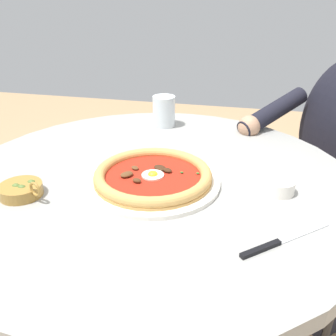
{
  "coord_description": "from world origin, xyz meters",
  "views": [
    {
      "loc": [
        0.21,
        -0.77,
        1.15
      ],
      "look_at": [
        0.03,
        0.04,
        0.73
      ],
      "focal_mm": 39.69,
      "sensor_mm": 36.0,
      "label": 1
    }
  ],
  "objects_px": {
    "pizza_on_plate": "(153,177)",
    "ramekin_capers": "(279,186)",
    "dining_table": "(155,226)",
    "olive_pan": "(21,190)",
    "steak_knife": "(274,244)",
    "water_glass": "(164,113)",
    "diner_person": "(335,189)"
  },
  "relations": [
    {
      "from": "pizza_on_plate",
      "to": "ramekin_capers",
      "type": "xyz_separation_m",
      "value": [
        0.28,
        0.02,
        0.0
      ]
    },
    {
      "from": "dining_table",
      "to": "olive_pan",
      "type": "relative_size",
      "value": 8.58
    },
    {
      "from": "dining_table",
      "to": "steak_knife",
      "type": "relative_size",
      "value": 5.97
    },
    {
      "from": "pizza_on_plate",
      "to": "olive_pan",
      "type": "relative_size",
      "value": 2.72
    },
    {
      "from": "dining_table",
      "to": "water_glass",
      "type": "bearing_deg",
      "value": 99.53
    },
    {
      "from": "dining_table",
      "to": "olive_pan",
      "type": "distance_m",
      "value": 0.34
    },
    {
      "from": "diner_person",
      "to": "steak_knife",
      "type": "bearing_deg",
      "value": -110.75
    },
    {
      "from": "dining_table",
      "to": "pizza_on_plate",
      "type": "relative_size",
      "value": 3.15
    },
    {
      "from": "dining_table",
      "to": "ramekin_capers",
      "type": "bearing_deg",
      "value": -3.45
    },
    {
      "from": "ramekin_capers",
      "to": "olive_pan",
      "type": "xyz_separation_m",
      "value": [
        -0.55,
        -0.14,
        -0.0
      ]
    },
    {
      "from": "dining_table",
      "to": "olive_pan",
      "type": "xyz_separation_m",
      "value": [
        -0.26,
        -0.15,
        0.16
      ]
    },
    {
      "from": "diner_person",
      "to": "ramekin_capers",
      "type": "bearing_deg",
      "value": -116.77
    },
    {
      "from": "diner_person",
      "to": "dining_table",
      "type": "bearing_deg",
      "value": -139.37
    },
    {
      "from": "water_glass",
      "to": "dining_table",
      "type": "bearing_deg",
      "value": -80.47
    },
    {
      "from": "ramekin_capers",
      "to": "diner_person",
      "type": "xyz_separation_m",
      "value": [
        0.24,
        0.47,
        -0.24
      ]
    },
    {
      "from": "pizza_on_plate",
      "to": "ramekin_capers",
      "type": "height_order",
      "value": "pizza_on_plate"
    },
    {
      "from": "dining_table",
      "to": "steak_knife",
      "type": "bearing_deg",
      "value": -37.75
    },
    {
      "from": "steak_knife",
      "to": "ramekin_capers",
      "type": "xyz_separation_m",
      "value": [
        0.02,
        0.2,
        0.01
      ]
    },
    {
      "from": "water_glass",
      "to": "steak_knife",
      "type": "relative_size",
      "value": 0.6
    },
    {
      "from": "water_glass",
      "to": "olive_pan",
      "type": "xyz_separation_m",
      "value": [
        -0.2,
        -0.5,
        -0.03
      ]
    },
    {
      "from": "olive_pan",
      "to": "water_glass",
      "type": "bearing_deg",
      "value": 68.21
    },
    {
      "from": "pizza_on_plate",
      "to": "dining_table",
      "type": "bearing_deg",
      "value": 99.88
    },
    {
      "from": "water_glass",
      "to": "diner_person",
      "type": "relative_size",
      "value": 0.09
    },
    {
      "from": "water_glass",
      "to": "ramekin_capers",
      "type": "bearing_deg",
      "value": -46.5
    },
    {
      "from": "steak_knife",
      "to": "diner_person",
      "type": "relative_size",
      "value": 0.14
    },
    {
      "from": "water_glass",
      "to": "ramekin_capers",
      "type": "distance_m",
      "value": 0.51
    },
    {
      "from": "water_glass",
      "to": "steak_knife",
      "type": "height_order",
      "value": "water_glass"
    },
    {
      "from": "steak_knife",
      "to": "olive_pan",
      "type": "distance_m",
      "value": 0.54
    },
    {
      "from": "ramekin_capers",
      "to": "olive_pan",
      "type": "relative_size",
      "value": 0.59
    },
    {
      "from": "olive_pan",
      "to": "diner_person",
      "type": "relative_size",
      "value": 0.1
    },
    {
      "from": "water_glass",
      "to": "olive_pan",
      "type": "height_order",
      "value": "water_glass"
    },
    {
      "from": "dining_table",
      "to": "steak_knife",
      "type": "xyz_separation_m",
      "value": [
        0.28,
        -0.21,
        0.15
      ]
    }
  ]
}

